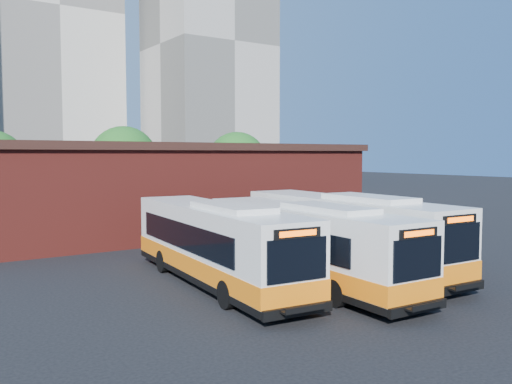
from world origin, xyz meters
TOP-DOWN VIEW (x-y plane):
  - ground at (0.00, 0.00)m, footprint 220.00×220.00m
  - bus_west at (-5.04, 3.62)m, footprint 3.85×13.48m
  - bus_midwest at (-1.74, 1.56)m, footprint 3.23×13.20m
  - bus_mideast at (1.67, 2.72)m, footprint 3.40×13.88m
  - bus_east at (5.08, 4.78)m, footprint 2.58×11.52m
  - transit_worker at (3.34, -2.95)m, footprint 0.45×0.66m
  - depot_building at (0.00, 20.00)m, footprint 28.60×12.60m
  - tree_mid at (2.00, 34.00)m, footprint 6.56×6.56m
  - tree_east at (13.00, 31.00)m, footprint 6.24×6.24m
  - tower_center at (7.00, 86.00)m, footprint 22.00×20.00m
  - tower_right at (30.00, 68.00)m, footprint 18.00×18.00m

SIDE VIEW (x-z plane):
  - ground at x=0.00m, z-range 0.00..0.00m
  - transit_worker at x=3.34m, z-range 0.00..1.77m
  - bus_east at x=5.08m, z-range -0.14..2.98m
  - bus_midwest at x=-1.74m, z-range -0.16..3.40m
  - bus_west at x=-5.04m, z-range -0.17..3.46m
  - bus_mideast at x=1.67m, z-range -0.17..3.58m
  - depot_building at x=0.00m, z-range 0.06..6.46m
  - tree_east at x=13.00m, z-range 0.85..8.81m
  - tree_mid at x=2.00m, z-range 0.90..9.26m
  - tower_right at x=30.00m, z-range -0.26..48.94m
  - tower_center at x=7.00m, z-range -0.26..60.94m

